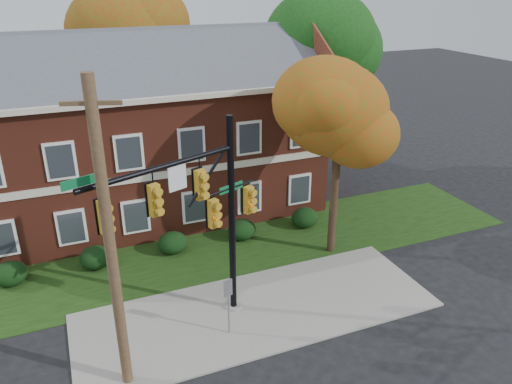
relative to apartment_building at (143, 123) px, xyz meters
name	(u,v)px	position (x,y,z in m)	size (l,w,h in m)	color
ground	(268,326)	(2.00, -11.95, -4.99)	(120.00, 120.00, 0.00)	black
sidewalk	(258,310)	(2.00, -10.95, -4.95)	(14.00, 5.00, 0.08)	gray
grass_strip	(218,251)	(2.00, -5.95, -4.97)	(30.00, 6.00, 0.04)	#193811
apartment_building	(143,123)	(0.00, 0.00, 0.00)	(18.80, 8.80, 9.74)	maroon
hedge_far_left	(10,274)	(-7.00, -5.25, -4.46)	(1.40, 1.26, 1.05)	black
hedge_left	(96,257)	(-3.50, -5.25, -4.46)	(1.40, 1.26, 1.05)	black
hedge_center	(173,243)	(0.00, -5.25, -4.46)	(1.40, 1.26, 1.05)	black
hedge_right	(242,230)	(3.50, -5.25, -4.46)	(1.40, 1.26, 1.05)	black
hedge_far_right	(305,218)	(7.00, -5.25, -4.46)	(1.40, 1.26, 1.05)	black
tree_near_right	(346,115)	(7.22, -8.09, 1.68)	(4.50, 4.25, 8.58)	black
tree_right_rear	(327,48)	(11.31, 0.86, 3.13)	(6.30, 5.95, 10.62)	black
tree_far_rear	(136,31)	(1.34, 7.84, 3.86)	(6.84, 6.46, 11.52)	black
traffic_signal	(200,208)	(-0.14, -10.97, -0.12)	(6.61, 2.73, 7.84)	gray
utility_pole	(110,246)	(-3.32, -12.78, 0.05)	(1.51, 0.56, 9.93)	#4D3524
sign_post	(228,298)	(0.50, -11.81, -3.40)	(0.34, 0.12, 2.34)	slate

